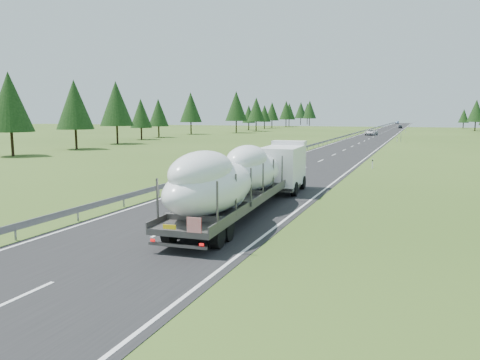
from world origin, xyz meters
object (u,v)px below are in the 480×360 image
(highway_sign, at_px, (401,133))
(distant_van, at_px, (371,132))
(distant_car_dark, at_px, (400,127))
(boat_truck, at_px, (244,175))
(distant_car_blue, at_px, (397,122))

(highway_sign, height_order, distant_van, highway_sign)
(distant_car_dark, bearing_deg, highway_sign, -90.90)
(boat_truck, relative_size, distant_car_blue, 4.36)
(boat_truck, height_order, distant_car_blue, boat_truck)
(distant_van, bearing_deg, boat_truck, -84.25)
(distant_van, height_order, distant_car_dark, distant_van)
(highway_sign, relative_size, boat_truck, 0.14)
(distant_van, xyz_separation_m, distant_car_blue, (-1.78, 172.98, -0.10))
(highway_sign, xyz_separation_m, distant_car_dark, (-4.25, 98.63, -1.17))
(distant_van, bearing_deg, distant_car_dark, 90.25)
(distant_van, distance_m, distant_car_blue, 172.99)
(highway_sign, height_order, distant_car_dark, highway_sign)
(distant_car_blue, bearing_deg, distant_car_dark, -80.71)
(distant_car_dark, bearing_deg, distant_van, -96.99)
(distant_car_dark, bearing_deg, distant_car_blue, 90.02)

